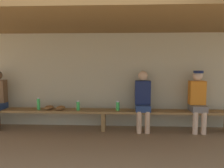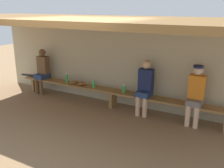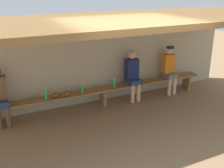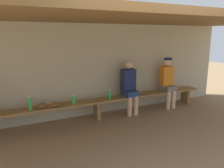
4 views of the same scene
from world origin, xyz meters
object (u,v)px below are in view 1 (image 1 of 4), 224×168
(water_bottle_clear, at_px, (78,106))
(baseball_glove_tan, at_px, (61,108))
(player_with_sunglasses, at_px, (143,98))
(player_shirtless_tan, at_px, (198,98))
(water_bottle_orange, at_px, (118,106))
(water_bottle_blue, at_px, (39,104))
(bench, at_px, (103,113))
(baseball_glove_worn, at_px, (49,107))

(water_bottle_clear, relative_size, baseball_glove_tan, 0.89)
(baseball_glove_tan, bearing_deg, player_with_sunglasses, 123.20)
(water_bottle_clear, bearing_deg, player_shirtless_tan, 1.02)
(player_with_sunglasses, height_order, water_bottle_orange, player_with_sunglasses)
(water_bottle_clear, relative_size, water_bottle_blue, 0.77)
(player_shirtless_tan, xyz_separation_m, water_bottle_clear, (-2.63, -0.05, -0.18))
(water_bottle_blue, distance_m, baseball_glove_tan, 0.50)
(water_bottle_clear, relative_size, water_bottle_orange, 1.02)
(water_bottle_blue, xyz_separation_m, water_bottle_orange, (1.78, 0.04, -0.03))
(bench, xyz_separation_m, baseball_glove_tan, (-0.96, -0.03, 0.12))
(water_bottle_clear, height_order, baseball_glove_tan, water_bottle_clear)
(baseball_glove_tan, distance_m, baseball_glove_worn, 0.27)
(baseball_glove_tan, height_order, baseball_glove_worn, same)
(baseball_glove_tan, bearing_deg, water_bottle_clear, 120.50)
(bench, bearing_deg, water_bottle_blue, -178.04)
(bench, relative_size, water_bottle_blue, 21.60)
(player_shirtless_tan, xyz_separation_m, player_with_sunglasses, (-1.19, -0.00, -0.02))
(player_with_sunglasses, bearing_deg, water_bottle_clear, -178.16)
(player_shirtless_tan, distance_m, water_bottle_clear, 2.64)
(bench, bearing_deg, player_shirtless_tan, 0.10)
(bench, distance_m, water_bottle_blue, 1.48)
(water_bottle_clear, distance_m, baseball_glove_tan, 0.40)
(player_shirtless_tan, relative_size, baseball_glove_tan, 5.60)
(player_with_sunglasses, distance_m, water_bottle_blue, 2.34)
(water_bottle_orange, xyz_separation_m, baseball_glove_worn, (-1.55, 0.01, -0.05))
(bench, relative_size, player_with_sunglasses, 4.49)
(water_bottle_clear, bearing_deg, bench, 4.37)
(water_bottle_orange, height_order, baseball_glove_worn, water_bottle_orange)
(baseball_glove_worn, bearing_deg, player_with_sunglasses, 121.88)
(baseball_glove_tan, bearing_deg, player_shirtless_tan, 122.78)
(player_with_sunglasses, distance_m, baseball_glove_tan, 1.85)
(player_with_sunglasses, xyz_separation_m, baseball_glove_tan, (-1.84, -0.03, -0.22))
(player_shirtless_tan, distance_m, water_bottle_blue, 3.53)
(baseball_glove_worn, bearing_deg, water_bottle_blue, -45.84)
(water_bottle_clear, height_order, baseball_glove_worn, water_bottle_clear)
(water_bottle_orange, relative_size, baseball_glove_tan, 0.87)
(bench, bearing_deg, baseball_glove_tan, -178.11)
(water_bottle_blue, height_order, water_bottle_orange, water_bottle_blue)
(water_bottle_blue, xyz_separation_m, baseball_glove_tan, (0.50, 0.02, -0.09))
(player_shirtless_tan, height_order, water_bottle_orange, player_shirtless_tan)
(baseball_glove_tan, bearing_deg, bench, 124.00)
(water_bottle_clear, xyz_separation_m, water_bottle_blue, (-0.90, -0.01, 0.03))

